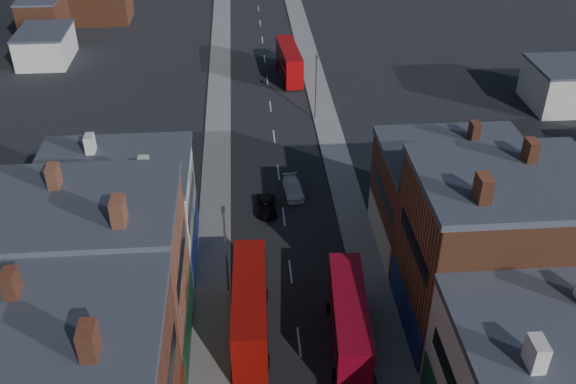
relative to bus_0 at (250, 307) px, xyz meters
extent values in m
cube|color=gray|center=(-3.00, 24.67, -2.42)|extent=(3.00, 200.00, 0.12)
cube|color=gray|center=(10.00, 24.67, -2.42)|extent=(3.00, 200.00, 0.12)
cylinder|color=slate|center=(-1.70, 4.67, 1.52)|extent=(0.16, 0.16, 8.00)
cube|color=slate|center=(-1.70, 4.67, 5.52)|extent=(0.25, 0.70, 0.25)
cylinder|color=slate|center=(8.70, 34.67, 1.52)|extent=(0.16, 0.16, 8.00)
cube|color=slate|center=(8.70, 34.67, 5.52)|extent=(0.25, 0.70, 0.25)
cube|color=#9E0D09|center=(0.00, 0.00, -0.01)|extent=(2.75, 10.70, 4.25)
cube|color=black|center=(0.00, 0.00, -0.83)|extent=(2.78, 9.86, 0.87)
cube|color=black|center=(0.00, 0.00, 1.00)|extent=(2.78, 9.86, 0.87)
cylinder|color=black|center=(-1.31, -3.36, -1.99)|extent=(0.32, 0.98, 0.97)
cylinder|color=black|center=(1.10, -3.44, -1.99)|extent=(0.32, 0.98, 0.97)
cylinder|color=black|center=(-1.10, 3.44, -1.99)|extent=(0.32, 0.98, 0.97)
cylinder|color=black|center=(1.31, 3.36, -1.99)|extent=(0.32, 0.98, 0.97)
cube|color=#A3091F|center=(7.00, -1.80, -0.09)|extent=(3.07, 10.43, 4.12)
cube|color=black|center=(7.00, -1.80, -0.89)|extent=(3.07, 9.61, 0.84)
cube|color=black|center=(7.00, -1.80, 0.89)|extent=(3.07, 9.61, 0.84)
cylinder|color=black|center=(5.60, -5.00, -2.01)|extent=(0.35, 0.95, 0.94)
cylinder|color=black|center=(7.93, -5.17, -2.01)|extent=(0.35, 0.95, 0.94)
cylinder|color=black|center=(6.07, 1.57, -2.01)|extent=(0.35, 0.95, 0.94)
cylinder|color=black|center=(8.40, 1.40, -2.01)|extent=(0.35, 0.95, 0.94)
cube|color=#9B0609|center=(6.56, 47.55, -0.16)|extent=(3.04, 10.14, 4.00)
cube|color=black|center=(6.56, 47.55, -0.93)|extent=(3.04, 9.35, 0.82)
cube|color=black|center=(6.56, 47.55, 0.79)|extent=(3.04, 9.35, 0.82)
cylinder|color=black|center=(5.68, 44.27, -2.02)|extent=(0.34, 0.93, 0.91)
cylinder|color=black|center=(7.94, 44.45, -2.02)|extent=(0.34, 0.93, 0.91)
cylinder|color=black|center=(5.18, 50.65, -2.02)|extent=(0.34, 0.93, 0.91)
cylinder|color=black|center=(7.44, 50.83, -2.02)|extent=(0.34, 0.93, 0.91)
imported|color=black|center=(1.93, 15.78, -1.93)|extent=(1.89, 4.00, 1.11)
imported|color=white|center=(4.70, 18.50, -1.85)|extent=(2.12, 4.45, 1.25)
camera|label=1|loc=(0.16, -34.58, 32.63)|focal=40.00mm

